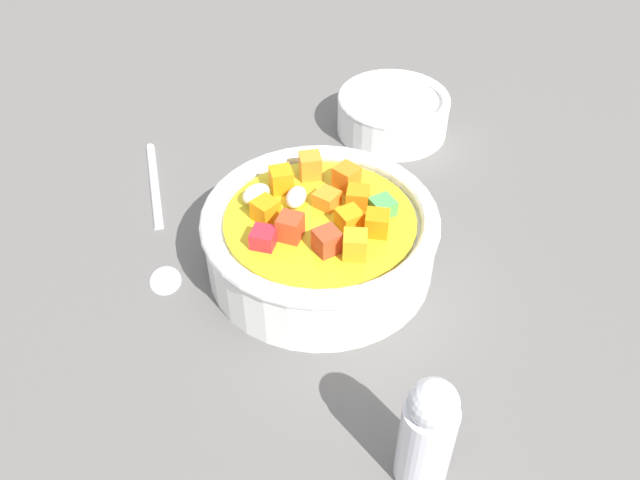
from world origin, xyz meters
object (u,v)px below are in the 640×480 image
Objects in this scene: spoon at (158,225)px; side_bowl_small at (393,113)px; soup_bowl_main at (320,236)px; pepper_shaker at (427,433)px.

spoon is 25.11cm from side_bowl_small.
side_bowl_small is at bearing -118.90° from soup_bowl_main.
pepper_shaker is (-15.77, 23.83, 3.75)cm from spoon.
side_bowl_small is at bearing 111.66° from spoon.
soup_bowl_main is 2.08× the size of pepper_shaker.
soup_bowl_main reaches higher than spoon.
spoon is 28.82cm from pepper_shaker.
side_bowl_small is (-22.22, -11.58, 1.65)cm from spoon.
side_bowl_small reaches higher than spoon.
soup_bowl_main is 14.11cm from spoon.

